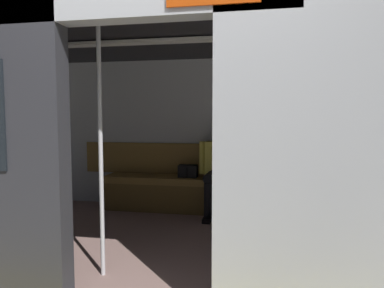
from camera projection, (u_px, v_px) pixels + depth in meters
train_car at (173, 97)px, 3.55m from camera, size 6.40×2.95×2.25m
bench_seat at (198, 186)px, 4.72m from camera, size 2.65×0.44×0.48m
person_seated at (219, 163)px, 4.59m from camera, size 0.55×0.68×1.21m
handbag at (188, 171)px, 4.77m from camera, size 0.26×0.15×0.17m
book at (248, 178)px, 4.64m from camera, size 0.18×0.24×0.03m
grab_pole_door at (101, 149)px, 2.79m from camera, size 0.04×0.04×2.11m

